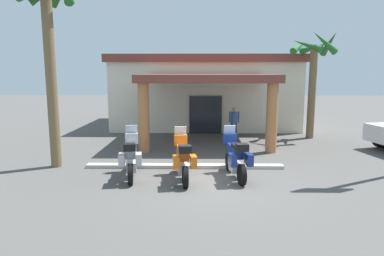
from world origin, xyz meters
The scene contains 9 objects.
ground_plane centered at (0.00, 0.00, 0.00)m, with size 80.00×80.00×0.00m, color #514F4C.
motel_building centered at (0.01, 11.80, 2.24)m, with size 11.33×12.13×4.38m.
motorcycle_silver centered at (-2.59, 0.30, 0.70)m, with size 0.82×2.21×1.61m.
motorcycle_orange centered at (-0.89, 0.04, 0.70)m, with size 0.80×2.21×1.61m.
motorcycle_blue centered at (0.81, 0.31, 0.70)m, with size 0.83×2.20×1.61m.
pedestrian centered at (1.43, 6.90, 0.95)m, with size 0.53×0.32×1.66m.
palm_tree_roadside centered at (-5.60, 1.57, 4.87)m, with size 2.09×2.09×6.78m.
palm_tree_near_portico centered at (5.44, 7.27, 3.78)m, with size 2.32×2.47×5.46m.
curb_strip centered at (-0.89, 1.47, 0.06)m, with size 7.09×0.36×0.12m, color #ADA89E.
Camera 1 is at (-0.41, -10.58, 3.43)m, focal length 32.29 mm.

